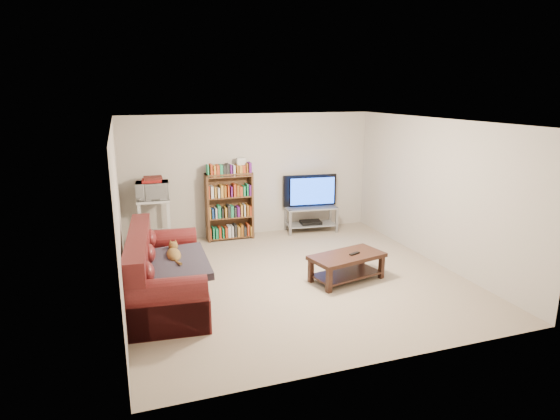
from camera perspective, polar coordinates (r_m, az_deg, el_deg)
name	(u,v)px	position (r m, az deg, el deg)	size (l,w,h in m)	color
floor	(294,278)	(7.36, 1.76, -8.24)	(5.00, 5.00, 0.00)	tan
ceiling	(296,121)	(6.81, 1.91, 10.75)	(5.00, 5.00, 0.00)	white
wall_back	(251,175)	(9.32, -3.58, 4.27)	(5.00, 5.00, 0.00)	beige
wall_front	(382,258)	(4.83, 12.34, -5.70)	(5.00, 5.00, 0.00)	beige
wall_left	(119,217)	(6.57, -19.06, -0.80)	(5.00, 5.00, 0.00)	beige
wall_right	(436,192)	(8.19, 18.45, 2.15)	(5.00, 5.00, 0.00)	beige
sofa	(161,277)	(6.71, -14.30, -7.92)	(1.18, 2.34, 0.97)	#591717
blanket	(174,264)	(6.48, -12.74, -6.48)	(0.88, 1.13, 0.10)	#2F2A35
cat	(174,255)	(6.65, -12.81, -5.38)	(0.25, 0.62, 0.19)	brown
coffee_table	(347,262)	(7.24, 8.14, -6.33)	(1.24, 0.81, 0.41)	#311911
remote	(355,254)	(7.22, 9.08, -5.27)	(0.19, 0.05, 0.02)	black
tv_stand	(311,215)	(9.63, 3.79, -0.58)	(1.08, 0.57, 0.52)	#999EA3
television	(311,191)	(9.51, 3.84, 2.28)	(1.12, 0.15, 0.65)	black
dvd_player	(311,222)	(9.67, 3.77, -1.51)	(0.42, 0.29, 0.06)	black
bookshelf	(229,205)	(9.09, -6.18, 0.57)	(0.91, 0.29, 1.31)	#54341D
shelf_clutter	(233,167)	(8.98, -5.71, 5.22)	(0.67, 0.20, 0.28)	silver
microwave_stand	(154,217)	(8.80, -15.07, -0.85)	(0.61, 0.46, 0.93)	silver
microwave	(152,191)	(8.69, -15.28, 2.30)	(0.57, 0.39, 0.32)	silver
game_boxes	(152,181)	(8.65, -15.36, 3.49)	(0.34, 0.30, 0.05)	maroon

